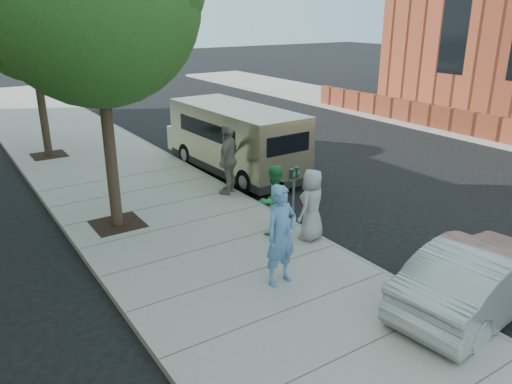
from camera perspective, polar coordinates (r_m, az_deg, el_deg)
ground at (r=11.90m, az=-1.09°, el=-5.74°), size 120.00×120.00×0.00m
sidewalk at (r=11.42m, az=-5.36°, el=-6.58°), size 5.00×60.00×0.15m
curb_face at (r=12.62m, az=4.45°, el=-3.86°), size 0.12×60.00×0.16m
church_wall at (r=22.63m, az=26.21°, el=6.42°), size 0.30×22.00×1.00m
tree_far at (r=19.38m, az=-24.35°, el=17.49°), size 3.92×3.80×6.49m
parking_meter at (r=11.96m, az=4.37°, el=0.83°), size 0.33×0.20×1.52m
van at (r=16.70m, az=-2.50°, el=6.18°), size 2.22×6.11×2.24m
sedan at (r=9.93m, az=24.33°, el=-8.81°), size 4.24×1.93×1.35m
person_officer at (r=9.52m, az=2.89°, el=-4.95°), size 0.79×0.57×2.01m
person_green_shirt at (r=11.67m, az=2.00°, el=-0.94°), size 0.89×0.73×1.69m
person_gray_shirt at (r=11.48m, az=6.40°, el=-1.47°), size 0.96×0.80×1.68m
person_striped_polo at (r=14.33m, az=-3.15°, el=3.76°), size 1.25×1.12×2.03m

